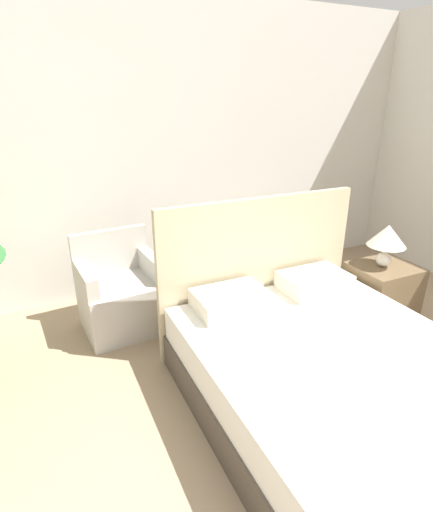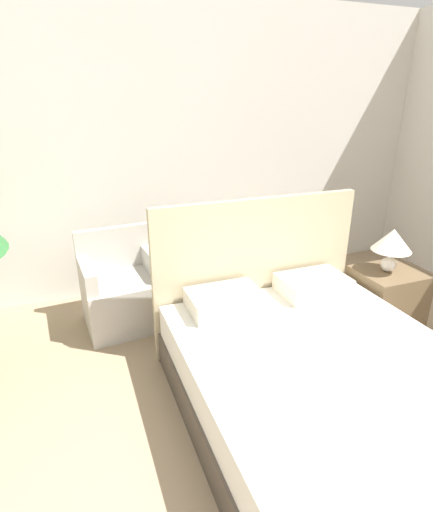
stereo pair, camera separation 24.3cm
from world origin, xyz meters
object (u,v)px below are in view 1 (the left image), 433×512
at_px(armchair_near_window_right, 233,276).
at_px(table_lamp, 387,238).
at_px(armchair_near_window_left, 122,298).
at_px(bed, 324,368).
at_px(nightstand, 381,295).

bearing_deg(armchair_near_window_right, table_lamp, -50.20).
relative_size(armchair_near_window_left, armchair_near_window_right, 1.00).
height_order(bed, nightstand, bed).
relative_size(armchair_near_window_left, nightstand, 1.49).
bearing_deg(bed, armchair_near_window_left, 122.70).
relative_size(armchair_near_window_left, table_lamp, 2.27).
xyz_separation_m(armchair_near_window_left, armchair_near_window_right, (1.12, -0.00, 0.00)).
bearing_deg(table_lamp, nightstand, -21.15).
height_order(nightstand, table_lamp, table_lamp).
distance_m(bed, table_lamp, 1.41).
bearing_deg(nightstand, armchair_near_window_left, 156.64).
bearing_deg(bed, nightstand, 28.70).
relative_size(bed, nightstand, 3.44).
relative_size(bed, armchair_near_window_right, 2.30).
height_order(bed, armchair_near_window_right, bed).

